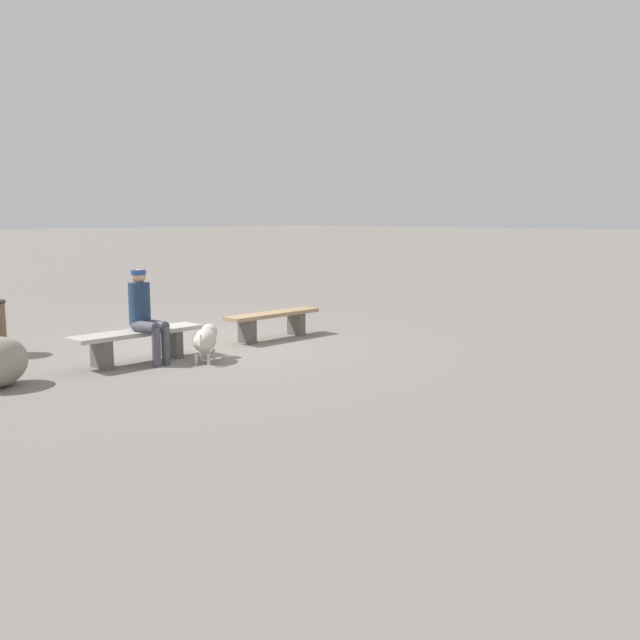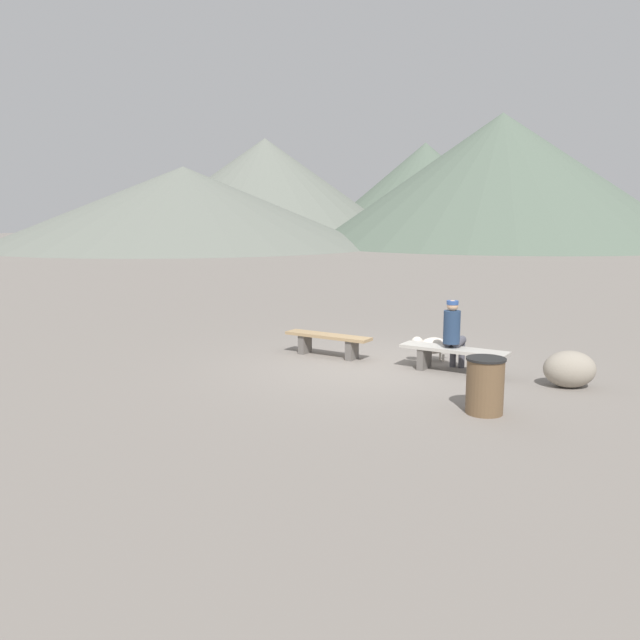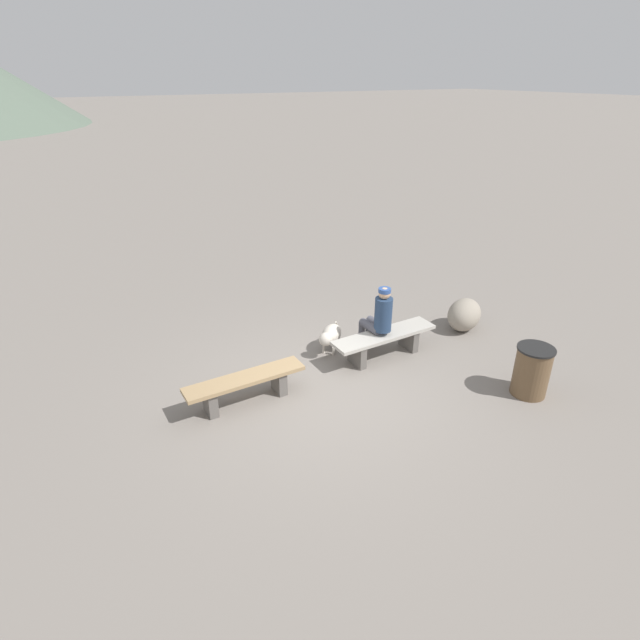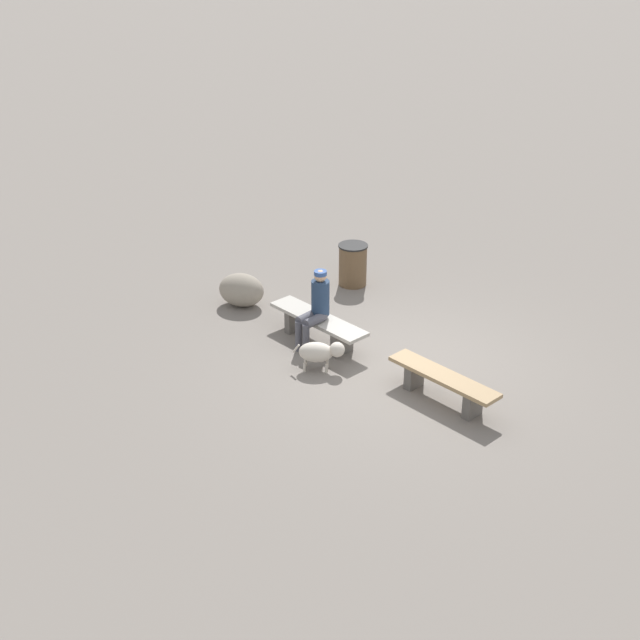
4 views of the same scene
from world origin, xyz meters
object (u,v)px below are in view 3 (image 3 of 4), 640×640
bench_right (384,340)px  dog (330,335)px  trash_bin (532,371)px  bench_left (245,384)px  boulder (464,315)px  seated_person (379,317)px

bench_right → dog: (-0.69, 0.59, -0.01)m
trash_bin → dog: bearing=127.0°
bench_left → bench_right: size_ratio=0.95×
bench_left → trash_bin: 4.21m
boulder → seated_person: bearing=179.5°
bench_left → boulder: (4.43, 0.18, -0.01)m
seated_person → dog: (-0.63, 0.49, -0.40)m
dog → boulder: (2.59, -0.50, -0.01)m
seated_person → dog: seated_person is taller
seated_person → dog: size_ratio=1.94×
bench_left → bench_right: 2.53m
trash_bin → boulder: 2.17m
seated_person → boulder: bearing=-6.5°
seated_person → trash_bin: 2.47m
bench_right → dog: 0.91m
bench_right → trash_bin: (1.24, -1.97, 0.08)m
seated_person → bench_left: bearing=178.6°
trash_bin → seated_person: bearing=122.0°
bench_left → bench_right: bench_right is taller
boulder → bench_left: bearing=-177.6°
bench_left → boulder: size_ratio=2.20×
bench_left → trash_bin: (3.76, -1.88, 0.08)m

